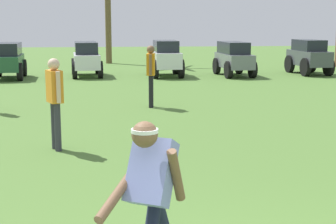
{
  "coord_description": "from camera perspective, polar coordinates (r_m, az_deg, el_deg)",
  "views": [
    {
      "loc": [
        -0.93,
        -3.29,
        2.18
      ],
      "look_at": [
        -0.18,
        3.83,
        0.9
      ],
      "focal_mm": 55.0,
      "sensor_mm": 36.0,
      "label": 1
    }
  ],
  "objects": [
    {
      "name": "frisbee_thrower",
      "position": [
        4.28,
        -1.82,
        -8.78
      ],
      "size": [
        0.77,
        0.94,
        1.4
      ],
      "color": "#191E38",
      "rests_on": "ground_plane"
    },
    {
      "name": "teammate_near_sideline",
      "position": [
        12.96,
        -1.9,
        4.64
      ],
      "size": [
        0.24,
        0.5,
        1.56
      ],
      "color": "black",
      "rests_on": "ground_plane"
    },
    {
      "name": "teammate_midfield",
      "position": [
        8.83,
        -12.43,
        1.82
      ],
      "size": [
        0.32,
        0.48,
        1.56
      ],
      "color": "#33333D",
      "rests_on": "ground_plane"
    },
    {
      "name": "parked_car_slot_b",
      "position": [
        20.42,
        -17.26,
        5.59
      ],
      "size": [
        1.32,
        2.47,
        1.34
      ],
      "color": "#235133",
      "rests_on": "ground_plane"
    },
    {
      "name": "parked_car_slot_c",
      "position": [
        20.61,
        -9.04,
        5.95
      ],
      "size": [
        1.34,
        2.48,
        1.34
      ],
      "color": "silver",
      "rests_on": "ground_plane"
    },
    {
      "name": "parked_car_slot_d",
      "position": [
        20.33,
        -0.24,
        6.08
      ],
      "size": [
        1.21,
        2.37,
        1.4
      ],
      "color": "silver",
      "rests_on": "ground_plane"
    },
    {
      "name": "parked_car_slot_e",
      "position": [
        20.63,
        7.31,
        6.0
      ],
      "size": [
        1.3,
        2.46,
        1.34
      ],
      "color": "slate",
      "rests_on": "ground_plane"
    },
    {
      "name": "parked_car_slot_f",
      "position": [
        21.91,
        15.34,
        6.01
      ],
      "size": [
        1.31,
        2.41,
        1.4
      ],
      "color": "#474C51",
      "rests_on": "ground_plane"
    }
  ]
}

